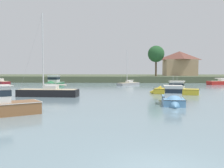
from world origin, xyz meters
TOP-DOWN VIEW (x-y plane):
  - far_shore_bank at (0.00, 88.72)m, footprint 216.15×47.49m
  - cruiser_skyblue at (3.98, 17.90)m, footprint 3.01×7.18m
  - cruiser_green at (-17.58, 46.03)m, footprint 2.89×9.05m
  - cruiser_yellow at (6.15, 30.19)m, footprint 8.11×4.62m
  - sailboat_black at (-12.28, 25.60)m, footprint 8.73×2.85m
  - sailboat_grey at (-0.22, 54.10)m, footprint 6.02×6.87m
  - sailboat_red at (25.64, 57.94)m, footprint 9.92×5.21m
  - shore_tree_left at (8.93, 70.54)m, footprint 5.31×5.31m
  - cottage_hillside at (18.95, 81.80)m, footprint 11.72×10.49m

SIDE VIEW (x-z plane):
  - sailboat_grey at x=-0.22m, z-range -4.44..4.85m
  - sailboat_black at x=-12.28m, z-range -6.01..6.55m
  - sailboat_red at x=25.64m, z-range -7.33..7.97m
  - cruiser_yellow at x=6.15m, z-range -1.49..2.37m
  - cruiser_skyblue at x=3.98m, z-range -1.56..2.45m
  - cruiser_green at x=-17.58m, z-range -2.00..3.19m
  - far_shore_bank at x=0.00m, z-range 0.00..1.93m
  - cottage_hillside at x=18.95m, z-range 2.09..10.98m
  - shore_tree_left at x=8.93m, z-range 4.15..14.01m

